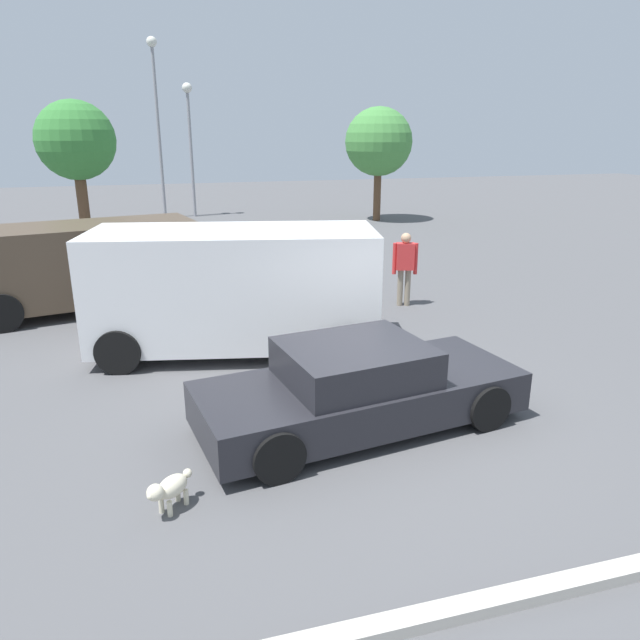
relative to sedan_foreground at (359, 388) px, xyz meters
The scene contains 11 objects.
ground_plane 0.57m from the sedan_foreground, 19.18° to the left, with size 80.00×80.00×0.00m, color #515154.
sedan_foreground is the anchor object (origin of this frame).
dog 2.87m from the sedan_foreground, 153.76° to the right, with size 0.49×0.47×0.42m.
van_white 3.64m from the sedan_foreground, 108.85° to the left, with size 5.29×3.06×2.22m.
suv_dark 8.01m from the sedan_foreground, 119.86° to the left, with size 5.03×2.88×1.92m.
pedestrian 6.03m from the sedan_foreground, 60.55° to the left, with size 0.55×0.35×1.69m.
parking_curb 3.45m from the sedan_foreground, 87.95° to the right, with size 7.28×0.20×0.12m, color #B7B2A8.
light_post_mid 21.94m from the sedan_foreground, 91.29° to the left, with size 0.44×0.44×5.87m.
light_post_far 22.09m from the sedan_foreground, 94.92° to the left, with size 0.44×0.44×7.67m.
tree_back_left 18.08m from the sedan_foreground, 105.99° to the left, with size 2.85×2.85×4.95m.
tree_back_center 19.64m from the sedan_foreground, 68.12° to the left, with size 2.91×2.91×4.85m.
Camera 1 is at (-2.64, -6.93, 3.88)m, focal length 33.16 mm.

